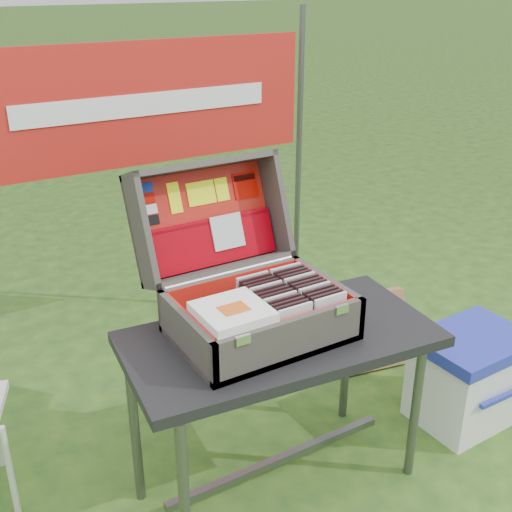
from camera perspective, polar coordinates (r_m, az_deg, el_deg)
ground at (r=2.70m, az=1.41°, el=-19.06°), size 80.00×80.00×0.00m
table at (r=2.46m, az=2.05°, el=-13.81°), size 1.14×0.65×0.68m
table_top at (r=2.27m, az=2.17°, el=-7.40°), size 1.14×0.65×0.04m
table_leg_fl at (r=2.16m, az=-6.37°, el=-21.21°), size 0.04×0.04×0.64m
table_leg_fr at (r=2.59m, az=14.01°, el=-12.87°), size 0.04×0.04×0.64m
table_leg_bl at (r=2.45m, az=-10.72°, el=-14.90°), size 0.04×0.04×0.64m
table_leg_br at (r=2.85m, az=8.04°, el=-8.67°), size 0.04×0.04×0.64m
table_brace at (r=2.60m, az=1.98°, el=-17.67°), size 0.94×0.03×0.03m
suitcase at (r=2.18m, az=-0.43°, el=-0.46°), size 0.58×0.58×0.52m
suitcase_base_bottom at (r=2.25m, az=0.37°, el=-6.75°), size 0.58×0.42×0.02m
suitcase_base_wall_front at (r=2.08m, az=3.21°, el=-7.54°), size 0.58×0.02×0.16m
suitcase_base_wall_back at (r=2.37m, az=-2.09°, el=-3.27°), size 0.58×0.02×0.16m
suitcase_base_wall_left at (r=2.11m, az=-6.21°, el=-7.15°), size 0.02×0.42×0.16m
suitcase_base_wall_right at (r=2.36m, az=6.22°, el=-3.54°), size 0.02×0.42×0.16m
suitcase_liner_floor at (r=2.25m, az=0.37°, el=-6.43°), size 0.54×0.37×0.01m
suitcase_latch_left at (r=1.95m, az=-1.18°, el=-7.47°), size 0.05×0.01×0.03m
suitcase_latch_right at (r=2.13m, az=7.63°, el=-4.71°), size 0.05×0.01×0.03m
suitcase_hinge at (r=2.35m, az=-2.26°, el=-1.46°), size 0.53×0.02×0.02m
suitcase_lid_back at (r=2.46m, az=-4.66°, el=3.37°), size 0.58×0.17×0.40m
suitcase_lid_rim_far at (r=2.40m, az=-4.90°, el=8.06°), size 0.58×0.15×0.08m
suitcase_lid_rim_near at (r=2.41m, az=-3.13°, el=-1.15°), size 0.58×0.15×0.08m
suitcase_lid_rim_left at (r=2.30m, az=-10.25°, el=2.15°), size 0.02×0.29×0.45m
suitcase_lid_rim_right at (r=2.53m, az=1.66°, el=4.59°), size 0.02×0.29×0.45m
suitcase_lid_liner at (r=2.45m, az=-4.52°, el=3.38°), size 0.53×0.14×0.35m
suitcase_liner_wall_front at (r=2.08m, az=3.00°, el=-7.09°), size 0.54×0.01×0.13m
suitcase_liner_wall_back at (r=2.35m, az=-1.93°, el=-3.16°), size 0.54×0.01×0.13m
suitcase_liner_wall_left at (r=2.11m, az=-5.86°, el=-6.78°), size 0.01×0.37×0.13m
suitcase_liner_wall_right at (r=2.35m, az=5.95°, el=-3.37°), size 0.01×0.37×0.13m
suitcase_lid_pocket at (r=2.44m, az=-3.91°, el=1.16°), size 0.52×0.09×0.17m
suitcase_pocket_edge at (r=2.43m, az=-4.22°, el=3.10°), size 0.51×0.03×0.03m
suitcase_pocket_cd at (r=2.44m, az=-2.56°, el=2.18°), size 0.13×0.06×0.13m
lid_sticker_cc_a at (r=2.36m, az=-9.81°, el=6.01°), size 0.06×0.02×0.03m
lid_sticker_cc_b at (r=2.36m, az=-9.62°, el=5.06°), size 0.06×0.02×0.03m
lid_sticker_cc_c at (r=2.36m, az=-9.43°, el=4.10°), size 0.06×0.02×0.03m
lid_sticker_cc_d at (r=2.36m, az=-9.24°, el=3.15°), size 0.06×0.02×0.03m
lid_card_neon_tall at (r=2.40m, az=-7.24°, el=5.15°), size 0.05×0.04×0.11m
lid_card_neon_main at (r=2.44m, az=-4.89°, el=5.59°), size 0.11×0.03×0.08m
lid_card_neon_small at (r=2.48m, az=-3.05°, el=5.94°), size 0.05×0.03×0.08m
lid_sticker_band at (r=2.53m, az=-0.95°, el=6.32°), size 0.10×0.04×0.10m
lid_sticker_band_bar at (r=2.53m, az=-1.07°, el=6.99°), size 0.09×0.01×0.02m
cd_left_0 at (r=2.11m, az=3.50°, el=-6.25°), size 0.13×0.01×0.15m
cd_left_1 at (r=2.12m, az=3.16°, el=-5.99°), size 0.13×0.01×0.15m
cd_left_2 at (r=2.14m, az=2.81°, el=-5.73°), size 0.13×0.01×0.15m
cd_left_3 at (r=2.16m, az=2.48°, el=-5.47°), size 0.13×0.01×0.15m
cd_left_4 at (r=2.17m, az=2.15°, el=-5.22°), size 0.13×0.01×0.15m
cd_left_5 at (r=2.19m, az=1.82°, el=-4.97°), size 0.13×0.01×0.15m
cd_left_6 at (r=2.21m, az=1.50°, el=-4.72°), size 0.13×0.01×0.15m
cd_left_7 at (r=2.23m, az=1.18°, el=-4.48°), size 0.13×0.01×0.15m
cd_left_8 at (r=2.24m, az=0.87°, el=-4.24°), size 0.13×0.01×0.15m
cd_left_9 at (r=2.26m, az=0.57°, el=-4.00°), size 0.13×0.01×0.15m
cd_left_10 at (r=2.28m, az=0.27°, el=-3.77°), size 0.13×0.01×0.15m
cd_left_11 at (r=2.29m, az=-0.03°, el=-3.54°), size 0.13×0.01×0.15m
cd_left_12 at (r=2.31m, az=-0.32°, el=-3.32°), size 0.13×0.01×0.15m
cd_right_0 at (r=2.18m, az=6.58°, el=-5.27°), size 0.13×0.01×0.15m
cd_right_1 at (r=2.20m, az=6.22°, el=-5.02°), size 0.13×0.01×0.15m
cd_right_2 at (r=2.21m, az=5.87°, el=-4.78°), size 0.13×0.01×0.15m
cd_right_3 at (r=2.23m, az=5.52°, el=-4.54°), size 0.13×0.01×0.15m
cd_right_4 at (r=2.25m, az=5.17°, el=-4.30°), size 0.13×0.01×0.15m
cd_right_5 at (r=2.26m, az=4.83°, el=-4.07°), size 0.13×0.01×0.15m
cd_right_6 at (r=2.28m, az=4.50°, el=-3.84°), size 0.13×0.01×0.15m
cd_right_7 at (r=2.29m, az=4.17°, el=-3.61°), size 0.13×0.01×0.15m
cd_right_8 at (r=2.31m, az=3.85°, el=-3.38°), size 0.13×0.01×0.15m
cd_right_9 at (r=2.33m, az=3.53°, el=-3.16°), size 0.13×0.01×0.15m
cd_right_10 at (r=2.34m, az=3.22°, el=-2.94°), size 0.13×0.01×0.15m
cd_right_11 at (r=2.36m, az=2.91°, el=-2.73°), size 0.13×0.01×0.15m
cd_right_12 at (r=2.38m, az=2.60°, el=-2.52°), size 0.13×0.01×0.15m
songbook_0 at (r=2.06m, az=-2.11°, el=-5.27°), size 0.22×0.22×0.00m
songbook_1 at (r=2.05m, az=-2.11°, el=-5.15°), size 0.22×0.22×0.00m
songbook_2 at (r=2.05m, az=-2.11°, el=-5.03°), size 0.22×0.22×0.00m
songbook_3 at (r=2.05m, az=-2.11°, el=-4.91°), size 0.22×0.22×0.00m
songbook_4 at (r=2.05m, az=-2.11°, el=-4.78°), size 0.22×0.22×0.00m
songbook_5 at (r=2.04m, az=-2.12°, el=-4.66°), size 0.22×0.22×0.00m
songbook_graphic at (r=2.03m, az=-1.98°, el=-4.68°), size 0.09×0.07×0.00m
cooler at (r=3.03m, az=18.38°, el=-10.16°), size 0.48×0.37×0.42m
cooler_body at (r=3.04m, az=18.31°, el=-10.60°), size 0.46×0.35×0.36m
cooler_lid at (r=2.93m, az=18.83°, el=-7.24°), size 0.48×0.37×0.06m
cooler_handle at (r=2.93m, az=21.23°, el=-11.54°), size 0.28×0.02×0.02m
chair_leg_fr at (r=2.58m, az=-20.99°, el=-17.50°), size 0.02×0.02×0.40m
cardboard_box at (r=3.28m, az=10.12°, el=-6.61°), size 0.40×0.22×0.40m
banner_post_right at (r=3.51m, az=3.78°, el=7.44°), size 0.03×0.03×1.70m
banner at (r=3.00m, az=-9.75°, el=13.18°), size 1.60×0.02×0.55m
banner_text at (r=2.99m, az=-9.67°, el=13.15°), size 1.20×0.00×0.10m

